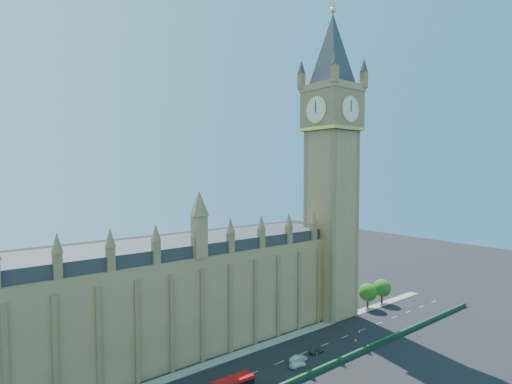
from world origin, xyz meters
TOP-DOWN VIEW (x-y plane):
  - ground at (0.00, 0.00)m, footprint 400.00×400.00m
  - palace_westminster at (-25.00, 22.00)m, footprint 120.00×20.00m
  - elizabeth_tower at (38.00, 13.99)m, footprint 20.59×20.59m
  - bridge_parapet at (0.00, -9.00)m, footprint 160.00×0.60m
  - kerb_north at (0.00, 9.50)m, footprint 160.00×3.00m
  - tree_east_near at (52.22, 10.08)m, footprint 6.00×6.00m
  - tree_east_far at (60.22, 10.08)m, footprint 6.00×6.00m
  - car_grey at (14.43, -2.08)m, footprint 4.02×1.94m
  - car_silver at (7.91, -2.51)m, footprint 4.65×1.81m
  - car_white at (6.00, -4.22)m, footprint 4.46×2.19m
  - cone_a at (14.00, -2.07)m, footprint 0.60×0.60m
  - cone_b at (14.00, -2.65)m, footprint 0.54×0.54m
  - cone_c at (27.90, -3.87)m, footprint 0.58×0.58m
  - cone_d at (33.37, -0.83)m, footprint 0.52×0.52m

SIDE VIEW (x-z plane):
  - ground at x=0.00m, z-range 0.00..0.00m
  - kerb_north at x=0.00m, z-range 0.00..0.16m
  - cone_b at x=14.00m, z-range 0.00..0.66m
  - cone_d at x=33.37m, z-range 0.00..0.70m
  - cone_c at x=27.90m, z-range -0.01..0.77m
  - cone_a at x=14.00m, z-range -0.01..0.78m
  - bridge_parapet at x=0.00m, z-range 0.00..1.20m
  - car_white at x=6.00m, z-range 0.00..1.25m
  - car_grey at x=14.43m, z-range 0.00..1.32m
  - car_silver at x=7.91m, z-range 0.00..1.51m
  - tree_east_near at x=52.22m, z-range 1.39..9.89m
  - tree_east_far at x=60.22m, z-range 1.39..9.89m
  - palace_westminster at x=-25.00m, z-range -0.14..27.86m
  - elizabeth_tower at x=38.00m, z-range 2.06..107.06m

